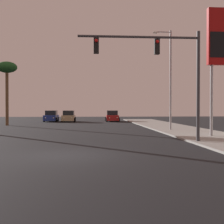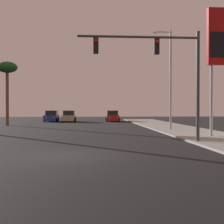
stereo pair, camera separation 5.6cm
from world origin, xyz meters
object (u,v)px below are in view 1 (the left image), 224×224
object	(u,v)px
car_tan	(69,117)
gas_station_sign	(221,44)
traffic_light_mast	(164,63)
car_blue	(51,117)
palm_tree_mid	(7,70)
car_red	(112,116)
street_lamp	(169,75)

from	to	relation	value
car_tan	gas_station_sign	distance (m)	29.29
car_tan	traffic_light_mast	bearing A→B (deg)	105.25
car_blue	traffic_light_mast	size ratio (longest dim) A/B	0.60
car_tan	palm_tree_mid	bearing A→B (deg)	56.03
car_red	palm_tree_mid	distance (m)	17.54
street_lamp	palm_tree_mid	bearing A→B (deg)	149.76
car_red	car_blue	world-z (taller)	same
car_red	gas_station_sign	bearing A→B (deg)	104.09
car_red	car_tan	size ratio (longest dim) A/B	1.00
palm_tree_mid	gas_station_sign	bearing A→B (deg)	-40.75
car_tan	street_lamp	size ratio (longest dim) A/B	0.48
car_red	traffic_light_mast	xyz separation A→B (m)	(0.79, -29.66, 3.96)
street_lamp	car_red	bearing A→B (deg)	100.55
traffic_light_mast	gas_station_sign	xyz separation A→B (m)	(4.94, 3.39, 1.90)
car_blue	street_lamp	world-z (taller)	street_lamp
gas_station_sign	palm_tree_mid	bearing A→B (deg)	139.25
car_tan	palm_tree_mid	world-z (taller)	palm_tree_mid
traffic_light_mast	street_lamp	world-z (taller)	street_lamp
street_lamp	gas_station_sign	bearing A→B (deg)	-72.53
car_red	palm_tree_mid	world-z (taller)	palm_tree_mid
traffic_light_mast	palm_tree_mid	world-z (taller)	palm_tree_mid
palm_tree_mid	car_red	bearing A→B (deg)	36.64
car_tan	street_lamp	xyz separation A→B (m)	(10.31, -19.42, 4.36)
traffic_light_mast	palm_tree_mid	size ratio (longest dim) A/B	0.95
car_red	palm_tree_mid	bearing A→B (deg)	38.43
traffic_light_mast	car_red	bearing A→B (deg)	91.53
traffic_light_mast	palm_tree_mid	xyz separation A→B (m)	(-14.08, 19.78, 1.82)
car_tan	traffic_light_mast	distance (m)	30.48
car_tan	gas_station_sign	size ratio (longest dim) A/B	0.48
car_red	gas_station_sign	xyz separation A→B (m)	(5.73, -26.27, 5.86)
car_tan	gas_station_sign	bearing A→B (deg)	116.53
traffic_light_mast	palm_tree_mid	distance (m)	24.35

